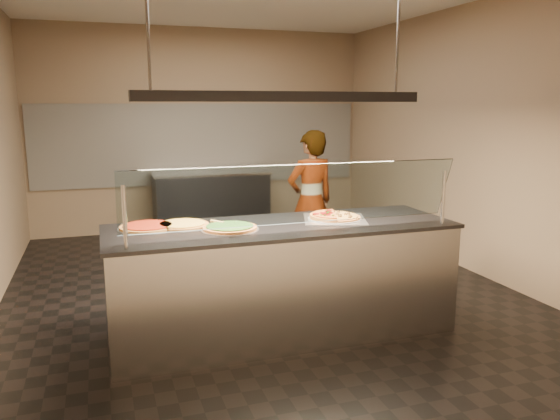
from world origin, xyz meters
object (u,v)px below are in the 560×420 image
object	(u,v)px
perforated_tray	(335,219)
pizza_spinach	(230,228)
half_pizza_sausage	(345,215)
heat_lamp_housing	(282,97)
prep_table	(211,203)
half_pizza_pepperoni	(323,216)
pizza_tomato	(148,226)
pizza_cheese	(183,224)
worker	(311,201)
serving_counter	(282,279)
pizza_spatula	(225,222)
sneeze_guard	(297,195)

from	to	relation	value
perforated_tray	pizza_spinach	xyz separation A→B (m)	(-0.93, -0.10, 0.01)
half_pizza_sausage	heat_lamp_housing	world-z (taller)	heat_lamp_housing
pizza_spinach	prep_table	distance (m)	3.82
half_pizza_pepperoni	pizza_spinach	world-z (taller)	half_pizza_pepperoni
pizza_tomato	pizza_cheese	bearing A→B (deg)	-3.34
perforated_tray	half_pizza_sausage	distance (m)	0.10
worker	pizza_cheese	bearing A→B (deg)	30.69
perforated_tray	half_pizza_pepperoni	world-z (taller)	half_pizza_pepperoni
serving_counter	pizza_tomato	world-z (taller)	pizza_tomato
worker	half_pizza_pepperoni	bearing A→B (deg)	62.75
perforated_tray	pizza_spatula	xyz separation A→B (m)	(-0.94, 0.07, 0.02)
pizza_spinach	prep_table	size ratio (longest dim) A/B	0.27
serving_counter	sneeze_guard	size ratio (longest dim) A/B	1.09
half_pizza_pepperoni	worker	world-z (taller)	worker
pizza_tomato	worker	distance (m)	2.38
pizza_spinach	worker	size ratio (longest dim) A/B	0.28
half_pizza_sausage	pizza_spatula	distance (m)	1.04
serving_counter	worker	world-z (taller)	worker
serving_counter	pizza_tomato	bearing A→B (deg)	168.63
half_pizza_sausage	perforated_tray	bearing A→B (deg)	-179.83
serving_counter	perforated_tray	size ratio (longest dim) A/B	4.34
half_pizza_sausage	pizza_cheese	bearing A→B (deg)	174.07
perforated_tray	pizza_tomato	size ratio (longest dim) A/B	1.40
sneeze_guard	heat_lamp_housing	distance (m)	0.80
worker	heat_lamp_housing	world-z (taller)	heat_lamp_housing
perforated_tray	pizza_tomato	bearing A→B (deg)	174.13
pizza_tomato	pizza_spatula	size ratio (longest dim) A/B	1.73
pizza_spinach	pizza_cheese	bearing A→B (deg)	143.96
serving_counter	prep_table	xyz separation A→B (m)	(0.14, 3.70, 0.00)
serving_counter	half_pizza_pepperoni	size ratio (longest dim) A/B	6.01
worker	pizza_tomato	bearing A→B (deg)	26.13
serving_counter	prep_table	world-z (taller)	same
half_pizza_sausage	serving_counter	bearing A→B (deg)	-174.88
serving_counter	pizza_spatula	xyz separation A→B (m)	(-0.45, 0.12, 0.49)
pizza_cheese	heat_lamp_housing	distance (m)	1.28
pizza_spinach	pizza_spatula	size ratio (longest dim) A/B	1.69
half_pizza_sausage	worker	bearing A→B (deg)	79.34
pizza_cheese	worker	distance (m)	2.17
perforated_tray	pizza_spatula	world-z (taller)	pizza_spatula
pizza_cheese	heat_lamp_housing	size ratio (longest dim) A/B	0.19
sneeze_guard	pizza_tomato	xyz separation A→B (m)	(-1.05, 0.55, -0.28)
pizza_tomato	prep_table	xyz separation A→B (m)	(1.19, 3.49, -0.48)
half_pizza_sausage	pizza_cheese	size ratio (longest dim) A/B	1.06
pizza_spinach	pizza_cheese	xyz separation A→B (m)	(-0.33, 0.24, -0.00)
half_pizza_pepperoni	worker	size ratio (longest dim) A/B	0.29
serving_counter	heat_lamp_housing	size ratio (longest dim) A/B	1.23
pizza_spinach	pizza_tomato	distance (m)	0.66
pizza_cheese	pizza_tomato	distance (m)	0.27
half_pizza_pepperoni	prep_table	world-z (taller)	half_pizza_pepperoni
sneeze_guard	worker	world-z (taller)	worker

